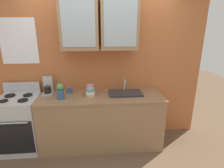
{
  "coord_description": "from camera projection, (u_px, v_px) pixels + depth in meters",
  "views": [
    {
      "loc": [
        -0.05,
        -2.8,
        2.04
      ],
      "look_at": [
        0.18,
        0.0,
        1.12
      ],
      "focal_mm": 29.47,
      "sensor_mm": 36.0,
      "label": 1
    }
  ],
  "objects": [
    {
      "name": "ground_plane",
      "position": [
        102.0,
        143.0,
        3.29
      ],
      "size": [
        10.0,
        10.0,
        0.0
      ],
      "primitive_type": "plane",
      "color": "brown"
    },
    {
      "name": "back_wall_unit",
      "position": [
        99.0,
        52.0,
        3.1
      ],
      "size": [
        3.62,
        0.43,
        2.88
      ],
      "color": "#B76638",
      "rests_on": "ground_plane"
    },
    {
      "name": "counter",
      "position": [
        102.0,
        121.0,
        3.15
      ],
      "size": [
        2.04,
        0.65,
        0.92
      ],
      "color": "#93704C",
      "rests_on": "ground_plane"
    },
    {
      "name": "stove_range",
      "position": [
        21.0,
        124.0,
        3.04
      ],
      "size": [
        0.63,
        0.63,
        1.1
      ],
      "color": "silver",
      "rests_on": "ground_plane"
    },
    {
      "name": "sink_faucet",
      "position": [
        125.0,
        93.0,
        3.08
      ],
      "size": [
        0.55,
        0.32,
        0.23
      ],
      "color": "#2D2D30",
      "rests_on": "counter"
    },
    {
      "name": "bowl_stack",
      "position": [
        90.0,
        91.0,
        2.96
      ],
      "size": [
        0.15,
        0.15,
        0.19
      ],
      "color": "#E0AD7F",
      "rests_on": "counter"
    },
    {
      "name": "vase",
      "position": [
        60.0,
        91.0,
        2.85
      ],
      "size": [
        0.11,
        0.11,
        0.25
      ],
      "color": "#33598C",
      "rests_on": "counter"
    },
    {
      "name": "cup_near_sink",
      "position": [
        69.0,
        90.0,
        3.11
      ],
      "size": [
        0.11,
        0.07,
        0.1
      ],
      "color": "#38608C",
      "rests_on": "counter"
    },
    {
      "name": "coffee_maker",
      "position": [
        48.0,
        87.0,
        3.07
      ],
      "size": [
        0.17,
        0.2,
        0.29
      ],
      "color": "#B7B7BC",
      "rests_on": "counter"
    }
  ]
}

